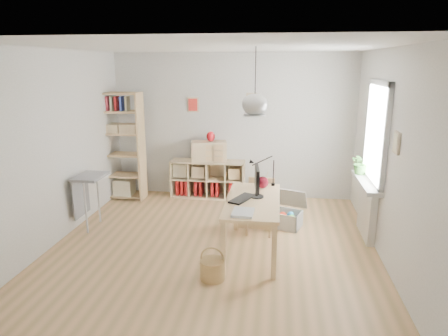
# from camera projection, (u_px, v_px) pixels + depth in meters

# --- Properties ---
(ground) EXTENTS (4.50, 4.50, 0.00)m
(ground) POSITION_uv_depth(u_px,v_px,m) (214.00, 244.00, 5.69)
(ground) COLOR tan
(ground) RESTS_ON ground
(room_shell) EXTENTS (4.50, 4.50, 4.50)m
(room_shell) POSITION_uv_depth(u_px,v_px,m) (255.00, 105.00, 4.97)
(room_shell) COLOR white
(room_shell) RESTS_ON ground
(window_unit) EXTENTS (0.07, 1.16, 1.46)m
(window_unit) POSITION_uv_depth(u_px,v_px,m) (377.00, 133.00, 5.58)
(window_unit) COLOR white
(window_unit) RESTS_ON ground
(radiator) EXTENTS (0.10, 0.80, 0.80)m
(radiator) POSITION_uv_depth(u_px,v_px,m) (367.00, 210.00, 5.88)
(radiator) COLOR silver
(radiator) RESTS_ON ground
(windowsill) EXTENTS (0.22, 1.20, 0.06)m
(windowsill) POSITION_uv_depth(u_px,v_px,m) (366.00, 182.00, 5.78)
(windowsill) COLOR silver
(windowsill) RESTS_ON radiator
(desk) EXTENTS (0.70, 1.50, 0.75)m
(desk) POSITION_uv_depth(u_px,v_px,m) (253.00, 206.00, 5.31)
(desk) COLOR #E2C182
(desk) RESTS_ON ground
(cube_shelf) EXTENTS (1.40, 0.38, 0.72)m
(cube_shelf) POSITION_uv_depth(u_px,v_px,m) (207.00, 182.00, 7.67)
(cube_shelf) COLOR #D7B88D
(cube_shelf) RESTS_ON ground
(tall_bookshelf) EXTENTS (0.80, 0.38, 2.00)m
(tall_bookshelf) POSITION_uv_depth(u_px,v_px,m) (121.00, 142.00, 7.41)
(tall_bookshelf) COLOR #E2C182
(tall_bookshelf) RESTS_ON ground
(side_table) EXTENTS (0.40, 0.55, 0.85)m
(side_table) POSITION_uv_depth(u_px,v_px,m) (87.00, 186.00, 6.12)
(side_table) COLOR gray
(side_table) RESTS_ON ground
(chair) EXTENTS (0.42, 0.42, 0.82)m
(chair) POSITION_uv_depth(u_px,v_px,m) (260.00, 202.00, 6.03)
(chair) COLOR gray
(chair) RESTS_ON ground
(wicker_basket) EXTENTS (0.30, 0.30, 0.41)m
(wicker_basket) POSITION_uv_depth(u_px,v_px,m) (213.00, 269.00, 4.74)
(wicker_basket) COLOR #9C7C46
(wicker_basket) RESTS_ON ground
(storage_chest) EXTENTS (0.67, 0.71, 0.54)m
(storage_chest) POSITION_uv_depth(u_px,v_px,m) (286.00, 215.00, 6.30)
(storage_chest) COLOR silver
(storage_chest) RESTS_ON ground
(monitor) EXTENTS (0.19, 0.48, 0.42)m
(monitor) POSITION_uv_depth(u_px,v_px,m) (257.00, 180.00, 5.33)
(monitor) COLOR black
(monitor) RESTS_ON desk
(keyboard) EXTENTS (0.34, 0.48, 0.02)m
(keyboard) POSITION_uv_depth(u_px,v_px,m) (242.00, 199.00, 5.29)
(keyboard) COLOR black
(keyboard) RESTS_ON desk
(task_lamp) EXTENTS (0.38, 0.14, 0.41)m
(task_lamp) POSITION_uv_depth(u_px,v_px,m) (261.00, 168.00, 5.80)
(task_lamp) COLOR black
(task_lamp) RESTS_ON desk
(yarn_ball) EXTENTS (0.17, 0.17, 0.17)m
(yarn_ball) POSITION_uv_depth(u_px,v_px,m) (263.00, 182.00, 5.75)
(yarn_ball) COLOR #490917
(yarn_ball) RESTS_ON desk
(paper_tray) EXTENTS (0.26, 0.32, 0.03)m
(paper_tray) POSITION_uv_depth(u_px,v_px,m) (243.00, 213.00, 4.78)
(paper_tray) COLOR silver
(paper_tray) RESTS_ON desk
(drawer_chest) EXTENTS (0.70, 0.41, 0.37)m
(drawer_chest) POSITION_uv_depth(u_px,v_px,m) (209.00, 151.00, 7.47)
(drawer_chest) COLOR #D7B88D
(drawer_chest) RESTS_ON cube_shelf
(red_vase) EXTENTS (0.16, 0.16, 0.19)m
(red_vase) POSITION_uv_depth(u_px,v_px,m) (211.00, 136.00, 7.40)
(red_vase) COLOR maroon
(red_vase) RESTS_ON drawer_chest
(potted_plant) EXTENTS (0.39, 0.37, 0.35)m
(potted_plant) POSITION_uv_depth(u_px,v_px,m) (361.00, 163.00, 6.06)
(potted_plant) COLOR #326927
(potted_plant) RESTS_ON windowsill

